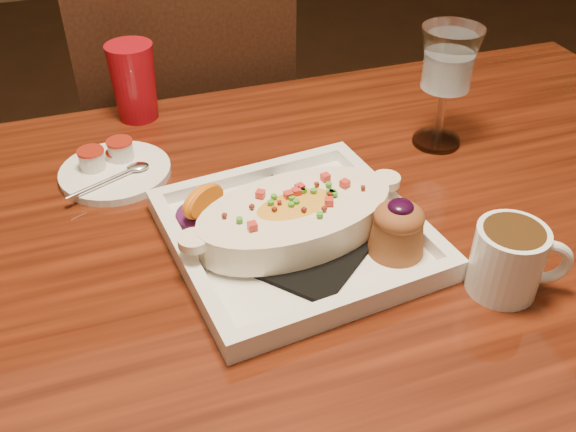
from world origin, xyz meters
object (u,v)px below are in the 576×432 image
object	(u,v)px
table	(277,305)
goblet	(448,66)
saucer	(113,169)
red_tumbler	(134,82)
chair_far	(190,160)
coffee_mug	(510,258)
plate	(302,224)

from	to	relation	value
table	goblet	size ratio (longest dim) A/B	8.13
goblet	saucer	world-z (taller)	goblet
red_tumbler	goblet	bearing A→B (deg)	-28.97
chair_far	coffee_mug	xyz separation A→B (m)	(0.22, -0.78, 0.29)
table	chair_far	world-z (taller)	chair_far
coffee_mug	chair_far	bearing A→B (deg)	129.78
coffee_mug	goblet	bearing A→B (deg)	97.69
coffee_mug	saucer	size ratio (longest dim) A/B	0.69
chair_far	saucer	xyz separation A→B (m)	(-0.17, -0.40, 0.25)
saucer	red_tumbler	world-z (taller)	red_tumbler
chair_far	coffee_mug	distance (m)	0.86
plate	coffee_mug	distance (m)	0.24
red_tumbler	saucer	bearing A→B (deg)	-110.19
table	plate	xyz separation A→B (m)	(0.03, 0.00, 0.13)
goblet	table	bearing A→B (deg)	-152.41
table	goblet	world-z (taller)	goblet
table	coffee_mug	size ratio (longest dim) A/B	13.81
plate	red_tumbler	world-z (taller)	red_tumbler
plate	coffee_mug	bearing A→B (deg)	-44.62
coffee_mug	red_tumbler	bearing A→B (deg)	145.05
goblet	red_tumbler	distance (m)	0.49
table	red_tumbler	bearing A→B (deg)	105.42
chair_far	red_tumbler	xyz separation A→B (m)	(-0.11, -0.23, 0.31)
table	red_tumbler	world-z (taller)	red_tumbler
red_tumbler	table	bearing A→B (deg)	-74.58
coffee_mug	saucer	xyz separation A→B (m)	(-0.40, 0.38, -0.04)
saucer	red_tumbler	distance (m)	0.18
chair_far	plate	xyz separation A→B (m)	(0.03, -0.63, 0.27)
saucer	goblet	bearing A→B (deg)	-8.20
chair_far	red_tumbler	bearing A→B (deg)	64.35
plate	coffee_mug	xyz separation A→B (m)	(0.19, -0.15, 0.02)
goblet	coffee_mug	bearing A→B (deg)	-106.00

